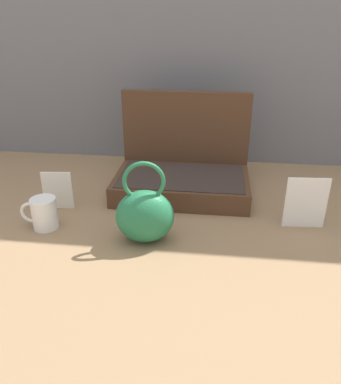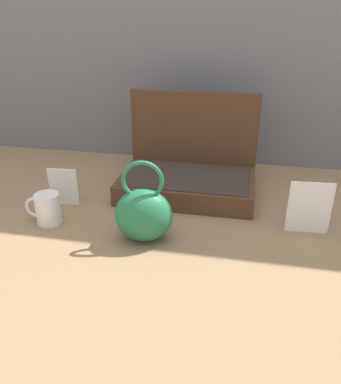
{
  "view_description": "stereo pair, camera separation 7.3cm",
  "coord_description": "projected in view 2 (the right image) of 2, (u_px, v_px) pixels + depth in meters",
  "views": [
    {
      "loc": [
        0.12,
        -0.96,
        0.58
      ],
      "look_at": [
        0.01,
        -0.02,
        0.12
      ],
      "focal_mm": 36.37,
      "sensor_mm": 36.0,
      "label": 1
    },
    {
      "loc": [
        0.19,
        -0.95,
        0.58
      ],
      "look_at": [
        0.01,
        -0.02,
        0.12
      ],
      "focal_mm": 36.37,
      "sensor_mm": 36.0,
      "label": 2
    }
  ],
  "objects": [
    {
      "name": "ground_plane",
      "position": [
        169.0,
        227.0,
        1.13
      ],
      "size": [
        6.0,
        6.0,
        0.0
      ],
      "primitive_type": "plane",
      "color": "#8C6D4C"
    },
    {
      "name": "open_suitcase",
      "position": [
        189.0,
        171.0,
        1.32
      ],
      "size": [
        0.44,
        0.28,
        0.32
      ],
      "color": "#4C301E",
      "rests_on": "ground_plane"
    },
    {
      "name": "poster_card_right",
      "position": [
        63.0,
        187.0,
        1.23
      ],
      "size": [
        0.09,
        0.02,
        0.12
      ],
      "primitive_type": "cube",
      "rotation": [
        0.0,
        0.0,
        0.1
      ],
      "color": "white",
      "rests_on": "ground_plane"
    },
    {
      "name": "info_card_left",
      "position": [
        309.0,
        208.0,
        1.07
      ],
      "size": [
        0.12,
        0.01,
        0.15
      ],
      "primitive_type": "cube",
      "rotation": [
        0.0,
        0.0,
        0.07
      ],
      "color": "white",
      "rests_on": "ground_plane"
    },
    {
      "name": "coffee_mug",
      "position": [
        47.0,
        209.0,
        1.13
      ],
      "size": [
        0.11,
        0.07,
        0.09
      ],
      "color": "white",
      "rests_on": "ground_plane"
    },
    {
      "name": "teal_pouch_handbag",
      "position": [
        144.0,
        214.0,
        1.04
      ],
      "size": [
        0.17,
        0.13,
        0.23
      ],
      "color": "#237247",
      "rests_on": "ground_plane"
    }
  ]
}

